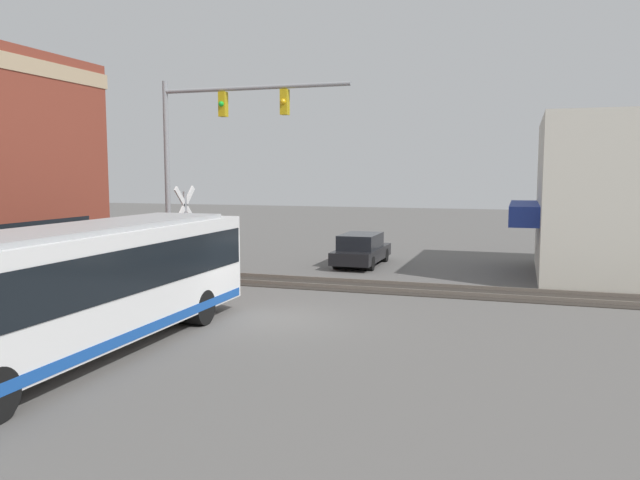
% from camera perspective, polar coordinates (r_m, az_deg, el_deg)
% --- Properties ---
extents(ground_plane, '(120.00, 120.00, 0.00)m').
position_cam_1_polar(ground_plane, '(18.44, -4.28, -7.27)').
color(ground_plane, '#605E5B').
extents(city_bus, '(11.36, 2.59, 3.06)m').
position_cam_1_polar(city_bus, '(15.52, -20.68, -3.82)').
color(city_bus, white).
rests_on(city_bus, ground).
extents(traffic_signal_gantry, '(0.42, 7.40, 7.74)m').
position_cam_1_polar(traffic_signal_gantry, '(23.90, -9.89, 9.17)').
color(traffic_signal_gantry, gray).
rests_on(traffic_signal_gantry, ground).
extents(crossing_signal, '(1.41, 1.18, 3.81)m').
position_cam_1_polar(crossing_signal, '(23.57, -12.22, 1.19)').
color(crossing_signal, gray).
rests_on(crossing_signal, ground).
extents(rail_track_near, '(2.60, 60.00, 0.15)m').
position_cam_1_polar(rail_track_near, '(23.98, 1.15, -4.06)').
color(rail_track_near, '#332D28').
rests_on(rail_track_near, ground).
extents(parked_car_black, '(4.76, 1.82, 1.49)m').
position_cam_1_polar(parked_car_black, '(28.98, 3.80, -0.97)').
color(parked_car_black, black).
rests_on(parked_car_black, ground).
extents(pedestrian_at_crossing, '(0.34, 0.34, 1.76)m').
position_cam_1_polar(pedestrian_at_crossing, '(24.39, -11.28, -1.92)').
color(pedestrian_at_crossing, '#2D3351').
rests_on(pedestrian_at_crossing, ground).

